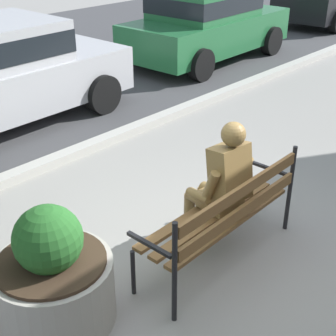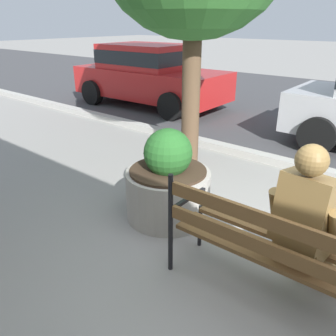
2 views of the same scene
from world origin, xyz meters
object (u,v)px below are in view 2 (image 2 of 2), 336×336
at_px(bronze_statue_seated, 310,229).
at_px(parked_car_red, 149,73).
at_px(park_bench, 276,248).
at_px(concrete_planter, 168,184).

distance_m(bronze_statue_seated, parked_car_red, 7.21).
distance_m(park_bench, parked_car_red, 7.22).
bearing_deg(bronze_statue_seated, concrete_planter, 168.49).
xyz_separation_m(concrete_planter, parked_car_red, (-4.04, 4.08, 0.44)).
bearing_deg(parked_car_red, bronze_statue_seated, -37.77).
height_order(concrete_planter, parked_car_red, parked_car_red).
bearing_deg(bronze_statue_seated, park_bench, -126.98).
bearing_deg(concrete_planter, park_bench, -20.06).
relative_size(bronze_statue_seated, concrete_planter, 1.31).
bearing_deg(parked_car_red, park_bench, -39.86).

